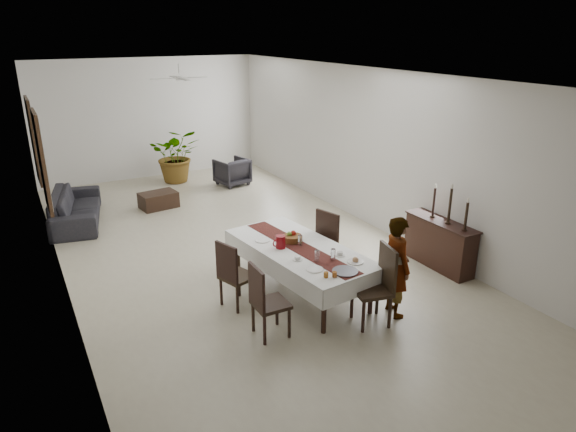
{
  "coord_description": "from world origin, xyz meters",
  "views": [
    {
      "loc": [
        -3.42,
        -8.04,
        3.91
      ],
      "look_at": [
        0.34,
        -1.21,
        1.05
      ],
      "focal_mm": 32.0,
      "sensor_mm": 36.0,
      "label": 1
    }
  ],
  "objects_px": {
    "red_pitcher": "(281,242)",
    "woman": "(397,267)",
    "sofa": "(76,207)",
    "dining_table_top": "(299,249)",
    "sideboard_body": "(439,245)"
  },
  "relations": [
    {
      "from": "red_pitcher",
      "to": "woman",
      "type": "distance_m",
      "value": 1.77
    },
    {
      "from": "dining_table_top",
      "to": "woman",
      "type": "distance_m",
      "value": 1.51
    },
    {
      "from": "sofa",
      "to": "sideboard_body",
      "type": "bearing_deg",
      "value": -124.14
    },
    {
      "from": "red_pitcher",
      "to": "sideboard_body",
      "type": "height_order",
      "value": "red_pitcher"
    },
    {
      "from": "woman",
      "to": "sideboard_body",
      "type": "distance_m",
      "value": 1.93
    },
    {
      "from": "woman",
      "to": "dining_table_top",
      "type": "bearing_deg",
      "value": 45.93
    },
    {
      "from": "woman",
      "to": "sofa",
      "type": "height_order",
      "value": "woman"
    },
    {
      "from": "red_pitcher",
      "to": "sofa",
      "type": "bearing_deg",
      "value": 116.11
    },
    {
      "from": "red_pitcher",
      "to": "woman",
      "type": "relative_size",
      "value": 0.13
    },
    {
      "from": "sideboard_body",
      "to": "sofa",
      "type": "height_order",
      "value": "sideboard_body"
    },
    {
      "from": "red_pitcher",
      "to": "sofa",
      "type": "height_order",
      "value": "red_pitcher"
    },
    {
      "from": "woman",
      "to": "sofa",
      "type": "bearing_deg",
      "value": 40.16
    },
    {
      "from": "dining_table_top",
      "to": "sideboard_body",
      "type": "height_order",
      "value": "sideboard_body"
    },
    {
      "from": "red_pitcher",
      "to": "sideboard_body",
      "type": "xyz_separation_m",
      "value": [
        2.84,
        -0.49,
        -0.45
      ]
    },
    {
      "from": "red_pitcher",
      "to": "sofa",
      "type": "distance_m",
      "value": 5.39
    }
  ]
}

